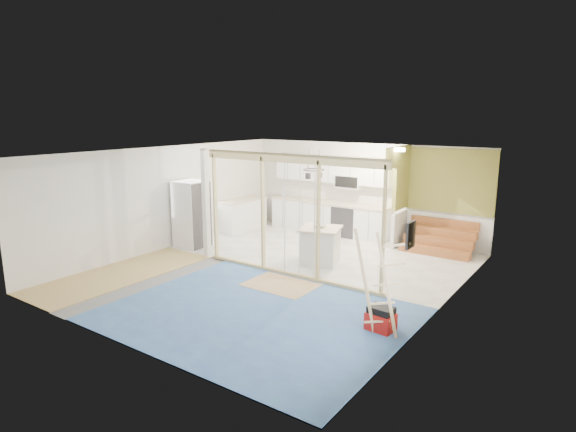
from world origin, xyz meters
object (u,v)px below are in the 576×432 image
Objects in this scene: island at (320,246)px; fridge at (192,214)px; toolbox at (381,319)px; ladder at (378,284)px.

fridge is at bearing 173.57° from island.
fridge reaches higher than island.
toolbox is 0.28× the size of ladder.
ladder is at bearing -18.74° from fridge.
fridge is 6.35m from toolbox.
island is at bearing 119.31° from ladder.
fridge is 3.76× the size of toolbox.
island is (3.46, 0.65, -0.44)m from fridge.
island is at bearing 142.31° from toolbox.
fridge is at bearing 169.04° from toolbox.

